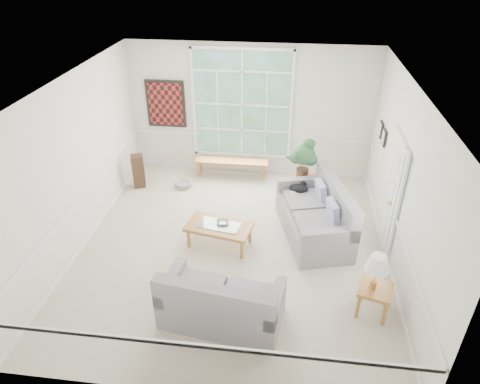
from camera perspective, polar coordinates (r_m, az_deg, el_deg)
name	(u,v)px	position (r m, az deg, el deg)	size (l,w,h in m)	color
floor	(233,246)	(7.93, -0.90, -7.24)	(5.50, 6.00, 0.01)	#B9B19E
ceiling	(232,86)	(6.51, -1.12, 13.99)	(5.50, 6.00, 0.02)	white
wall_back	(251,111)	(9.81, 1.46, 10.73)	(5.50, 0.02, 3.00)	silver
wall_front	(194,309)	(4.74, -6.19, -15.30)	(5.50, 0.02, 3.00)	silver
wall_left	(75,165)	(7.93, -21.14, 3.36)	(0.02, 6.00, 3.00)	silver
wall_right	(403,185)	(7.28, 20.96, 0.90)	(0.02, 6.00, 3.00)	silver
window_back	(242,105)	(9.75, 0.25, 11.53)	(2.30, 0.08, 2.40)	white
entry_door	(389,190)	(8.00, 19.28, 0.28)	(0.08, 0.90, 2.10)	white
door_sidelight	(397,204)	(7.42, 20.21, -1.53)	(0.08, 0.26, 1.90)	white
wall_art	(166,104)	(10.10, -9.87, 11.49)	(0.90, 0.06, 1.10)	#5A1414
wall_frame_near	(384,137)	(8.78, 18.59, 6.91)	(0.04, 0.26, 0.32)	black
wall_frame_far	(380,129)	(9.15, 18.20, 7.93)	(0.04, 0.26, 0.32)	black
loveseat_right	(314,211)	(8.03, 9.85, -2.54)	(1.01, 1.95, 1.05)	gray
loveseat_front	(222,296)	(6.32, -2.45, -13.66)	(1.73, 0.89, 0.93)	gray
coffee_table	(219,235)	(7.85, -2.75, -5.72)	(1.16, 0.63, 0.43)	#A76B31
pewter_bowl	(223,222)	(7.74, -2.33, -4.02)	(0.27, 0.27, 0.07)	#97979C
window_bench	(232,168)	(10.07, -1.13, 3.18)	(1.70, 0.33, 0.40)	#A76B31
end_table	(304,191)	(9.10, 8.53, 0.17)	(0.58, 0.58, 0.58)	#A76B31
houseplant	(303,159)	(8.78, 8.45, 4.33)	(0.51, 0.51, 0.87)	#285130
side_table	(373,300)	(6.87, 17.34, -13.59)	(0.47, 0.47, 0.48)	#A76B31
table_lamp	(376,272)	(6.50, 17.64, -10.17)	(0.35, 0.35, 0.60)	white
pet_bed	(183,184)	(9.78, -7.56, 1.01)	(0.38, 0.38, 0.11)	gray
floor_speaker	(138,171)	(9.80, -13.42, 2.72)	(0.24, 0.19, 0.79)	#3D2819
cat	(299,188)	(8.50, 7.85, 0.50)	(0.38, 0.27, 0.18)	black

